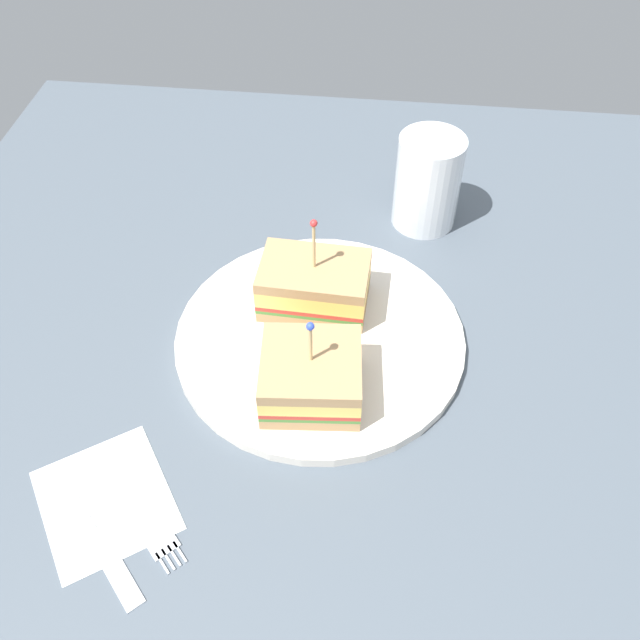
% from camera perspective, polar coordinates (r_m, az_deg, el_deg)
% --- Properties ---
extents(ground_plane, '(0.91, 0.91, 0.02)m').
position_cam_1_polar(ground_plane, '(0.67, -0.00, -2.33)').
color(ground_plane, '#4C5660').
extents(plate, '(0.28, 0.28, 0.01)m').
position_cam_1_polar(plate, '(0.66, -0.00, -1.47)').
color(plate, silver).
rests_on(plate, ground_plane).
extents(sandwich_half_front, '(0.11, 0.07, 0.11)m').
position_cam_1_polar(sandwich_half_front, '(0.67, -0.48, 2.94)').
color(sandwich_half_front, tan).
rests_on(sandwich_half_front, plate).
extents(sandwich_half_back, '(0.09, 0.09, 0.09)m').
position_cam_1_polar(sandwich_half_back, '(0.60, -1.11, -4.62)').
color(sandwich_half_back, tan).
rests_on(sandwich_half_back, plate).
extents(drink_glass, '(0.07, 0.07, 0.11)m').
position_cam_1_polar(drink_glass, '(0.78, 8.88, 11.00)').
color(drink_glass, gold).
rests_on(drink_glass, ground_plane).
extents(napkin, '(0.14, 0.14, 0.00)m').
position_cam_1_polar(napkin, '(0.60, -17.36, -14.05)').
color(napkin, white).
rests_on(napkin, ground_plane).
extents(fork, '(0.09, 0.09, 0.00)m').
position_cam_1_polar(fork, '(0.58, -14.00, -15.93)').
color(fork, silver).
rests_on(fork, ground_plane).
extents(knife, '(0.10, 0.10, 0.00)m').
position_cam_1_polar(knife, '(0.58, -17.60, -17.45)').
color(knife, silver).
rests_on(knife, ground_plane).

